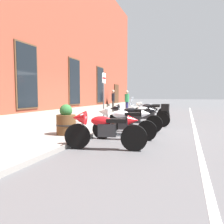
# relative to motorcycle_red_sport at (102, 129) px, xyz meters

# --- Properties ---
(ground_plane) EXTENTS (140.00, 140.00, 0.00)m
(ground_plane) POSITION_rel_motorcycle_red_sport_xyz_m (3.74, 0.89, -0.54)
(ground_plane) COLOR #4C4C4F
(sidewalk) EXTENTS (32.07, 2.97, 0.12)m
(sidewalk) POSITION_rel_motorcycle_red_sport_xyz_m (3.74, 2.37, -0.48)
(sidewalk) COLOR gray
(sidewalk) RESTS_ON ground_plane
(lane_stripe) EXTENTS (32.07, 0.12, 0.01)m
(lane_stripe) POSITION_rel_motorcycle_red_sport_xyz_m (3.74, -2.31, -0.54)
(lane_stripe) COLOR silver
(lane_stripe) RESTS_ON ground_plane
(brick_pub_facade) EXTENTS (26.07, 5.33, 9.28)m
(brick_pub_facade) POSITION_rel_motorcycle_red_sport_xyz_m (3.74, 6.47, 4.09)
(brick_pub_facade) COLOR brown
(brick_pub_facade) RESTS_ON ground_plane
(motorcycle_red_sport) EXTENTS (0.68, 2.07, 0.98)m
(motorcycle_red_sport) POSITION_rel_motorcycle_red_sport_xyz_m (0.00, 0.00, 0.00)
(motorcycle_red_sport) COLOR black
(motorcycle_red_sport) RESTS_ON ground_plane
(motorcycle_white_sport) EXTENTS (0.62, 1.99, 1.04)m
(motorcycle_white_sport) POSITION_rel_motorcycle_red_sport_xyz_m (1.36, -0.10, 0.03)
(motorcycle_white_sport) COLOR black
(motorcycle_white_sport) RESTS_ON ground_plane
(motorcycle_black_sport) EXTENTS (0.62, 2.18, 1.04)m
(motorcycle_black_sport) POSITION_rel_motorcycle_red_sport_xyz_m (2.90, -0.01, 0.02)
(motorcycle_black_sport) COLOR black
(motorcycle_black_sport) RESTS_ON ground_plane
(motorcycle_silver_touring) EXTENTS (0.62, 2.16, 1.29)m
(motorcycle_silver_touring) POSITION_rel_motorcycle_red_sport_xyz_m (4.53, -0.38, -0.00)
(motorcycle_silver_touring) COLOR black
(motorcycle_silver_touring) RESTS_ON ground_plane
(motorcycle_black_naked) EXTENTS (0.62, 2.07, 1.00)m
(motorcycle_black_naked) POSITION_rel_motorcycle_red_sport_xyz_m (5.98, -0.18, -0.05)
(motorcycle_black_naked) COLOR black
(motorcycle_black_naked) RESTS_ON ground_plane
(motorcycle_grey_naked) EXTENTS (0.62, 2.09, 0.98)m
(motorcycle_grey_naked) POSITION_rel_motorcycle_red_sport_xyz_m (7.54, -0.02, -0.05)
(motorcycle_grey_naked) COLOR black
(motorcycle_grey_naked) RESTS_ON ground_plane
(pedestrian_striped_shirt) EXTENTS (0.59, 0.21, 1.58)m
(pedestrian_striped_shirt) POSITION_rel_motorcycle_red_sport_xyz_m (9.80, 2.00, 0.46)
(pedestrian_striped_shirt) COLOR #1E1E4C
(pedestrian_striped_shirt) RESTS_ON sidewalk
(pedestrian_dark_jacket) EXTENTS (0.65, 0.30, 1.65)m
(pedestrian_dark_jacket) POSITION_rel_motorcycle_red_sport_xyz_m (10.79, 3.36, 0.51)
(pedestrian_dark_jacket) COLOR #38332D
(pedestrian_dark_jacket) RESTS_ON sidewalk
(parking_sign) EXTENTS (0.36, 0.07, 2.26)m
(parking_sign) POSITION_rel_motorcycle_red_sport_xyz_m (4.10, 1.54, 1.05)
(parking_sign) COLOR #4C4C51
(parking_sign) RESTS_ON sidewalk
(barrel_planter) EXTENTS (0.64, 0.64, 0.97)m
(barrel_planter) POSITION_rel_motorcycle_red_sport_xyz_m (1.03, 1.64, -0.01)
(barrel_planter) COLOR brown
(barrel_planter) RESTS_ON sidewalk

